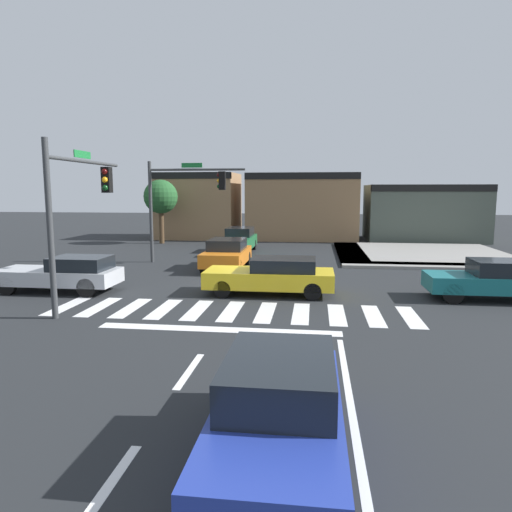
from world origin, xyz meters
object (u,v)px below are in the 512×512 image
at_px(car_silver, 63,274).
at_px(roadside_tree, 161,197).
at_px(car_orange, 227,254).
at_px(car_yellow, 273,275).
at_px(car_teal, 494,280).
at_px(car_blue, 279,410).
at_px(car_green, 239,240).
at_px(traffic_signal_southwest, 79,196).
at_px(traffic_signal_northwest, 184,193).

xyz_separation_m(car_silver, roadside_tree, (-1.66, 16.44, 2.65)).
distance_m(car_silver, car_orange, 7.89).
relative_size(car_silver, roadside_tree, 0.99).
height_order(car_yellow, roadside_tree, roadside_tree).
bearing_deg(car_yellow, roadside_tree, -58.82).
relative_size(car_silver, car_orange, 1.10).
bearing_deg(roadside_tree, car_silver, -84.23).
height_order(car_teal, car_yellow, car_teal).
height_order(car_orange, car_blue, car_blue).
distance_m(car_green, car_yellow, 11.96).
xyz_separation_m(traffic_signal_southwest, car_silver, (-1.72, 1.74, -2.93)).
relative_size(traffic_signal_southwest, car_orange, 1.28).
bearing_deg(roadside_tree, traffic_signal_northwest, -64.28).
xyz_separation_m(car_silver, car_green, (4.77, 12.13, 0.07)).
xyz_separation_m(traffic_signal_southwest, roadside_tree, (-3.38, 18.18, -0.28)).
bearing_deg(car_yellow, car_blue, 95.64).
relative_size(traffic_signal_southwest, roadside_tree, 1.15).
bearing_deg(car_green, traffic_signal_southwest, -12.39).
distance_m(car_silver, car_yellow, 7.95).
height_order(traffic_signal_southwest, car_orange, traffic_signal_southwest).
distance_m(traffic_signal_southwest, car_yellow, 7.25).
height_order(car_green, car_yellow, car_green).
height_order(traffic_signal_northwest, car_silver, traffic_signal_northwest).
bearing_deg(car_blue, traffic_signal_northwest, 19.79).
bearing_deg(car_blue, car_yellow, 5.64).
bearing_deg(car_teal, car_silver, 2.36).
xyz_separation_m(traffic_signal_southwest, car_teal, (14.00, 2.38, -2.91)).
bearing_deg(car_orange, traffic_signal_southwest, -24.19).
bearing_deg(traffic_signal_southwest, car_blue, -139.22).
bearing_deg(traffic_signal_northwest, roadside_tree, 115.72).
bearing_deg(roadside_tree, car_teal, -42.25).
bearing_deg(car_green, roadside_tree, -123.85).
xyz_separation_m(car_silver, car_yellow, (7.93, 0.60, -0.00)).
xyz_separation_m(car_teal, roadside_tree, (-17.39, 15.79, 2.63)).
bearing_deg(car_silver, traffic_signal_northwest, -108.85).
height_order(car_teal, car_orange, car_orange).
height_order(traffic_signal_southwest, traffic_signal_northwest, traffic_signal_northwest).
xyz_separation_m(traffic_signal_northwest, car_silver, (-2.60, -7.61, -3.01)).
bearing_deg(roadside_tree, car_blue, -68.18).
relative_size(car_green, car_yellow, 1.00).
distance_m(traffic_signal_northwest, roadside_tree, 9.81).
height_order(traffic_signal_northwest, car_teal, traffic_signal_northwest).
xyz_separation_m(traffic_signal_northwest, roadside_tree, (-4.26, 8.84, -0.36)).
xyz_separation_m(car_teal, car_yellow, (-7.80, -0.05, -0.02)).
xyz_separation_m(car_teal, car_silver, (-15.73, -0.65, -0.02)).
height_order(traffic_signal_northwest, car_blue, traffic_signal_northwest).
xyz_separation_m(car_silver, car_blue, (8.99, -10.16, 0.06)).
bearing_deg(car_blue, traffic_signal_southwest, 40.78).
height_order(traffic_signal_northwest, car_yellow, traffic_signal_northwest).
bearing_deg(car_silver, car_orange, -131.01).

